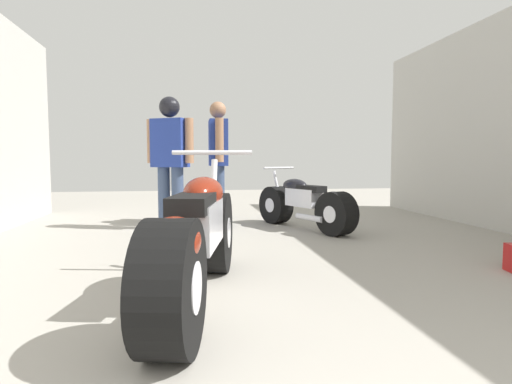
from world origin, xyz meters
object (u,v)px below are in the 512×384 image
(mechanic_in_blue, at_px, (218,156))
(motorcycle_black_naked, at_px, (305,204))
(motorcycle_maroon_cruiser, at_px, (197,241))
(mechanic_with_helmet, at_px, (170,150))

(mechanic_in_blue, bearing_deg, motorcycle_black_naked, -28.48)
(motorcycle_black_naked, xyz_separation_m, mechanic_in_blue, (-1.10, 0.60, 0.65))
(motorcycle_maroon_cruiser, xyz_separation_m, mechanic_with_helmet, (-0.29, 3.00, 0.64))
(motorcycle_maroon_cruiser, relative_size, mechanic_in_blue, 1.23)
(motorcycle_maroon_cruiser, height_order, mechanic_in_blue, mechanic_in_blue)
(mechanic_in_blue, height_order, mechanic_with_helmet, mechanic_with_helmet)
(motorcycle_maroon_cruiser, relative_size, mechanic_with_helmet, 1.23)
(motorcycle_black_naked, xyz_separation_m, mechanic_with_helmet, (-1.76, 0.30, 0.71))
(motorcycle_maroon_cruiser, bearing_deg, mechanic_in_blue, 83.68)
(mechanic_in_blue, relative_size, mechanic_with_helmet, 0.99)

